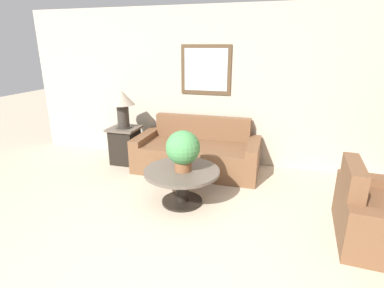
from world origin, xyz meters
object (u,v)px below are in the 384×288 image
object	(u,v)px
coffee_table	(182,179)
table_lamp	(122,103)
side_table	(125,145)
potted_plant_on_table	(183,149)
couch_main	(197,153)

from	to	relation	value
coffee_table	table_lamp	world-z (taller)	table_lamp
coffee_table	side_table	distance (m)	1.77
coffee_table	potted_plant_on_table	bearing A→B (deg)	-28.47
side_table	coffee_table	bearing A→B (deg)	-38.26
coffee_table	table_lamp	xyz separation A→B (m)	(-1.39, 1.10, 0.73)
potted_plant_on_table	side_table	bearing A→B (deg)	141.87
table_lamp	coffee_table	bearing A→B (deg)	-38.26
couch_main	potted_plant_on_table	distance (m)	1.25
couch_main	table_lamp	world-z (taller)	table_lamp
side_table	table_lamp	world-z (taller)	table_lamp
side_table	table_lamp	bearing A→B (deg)	180.00
table_lamp	side_table	bearing A→B (deg)	0.00
side_table	couch_main	bearing A→B (deg)	1.75
couch_main	potted_plant_on_table	xyz separation A→B (m)	(0.12, -1.15, 0.47)
table_lamp	couch_main	bearing A→B (deg)	1.75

